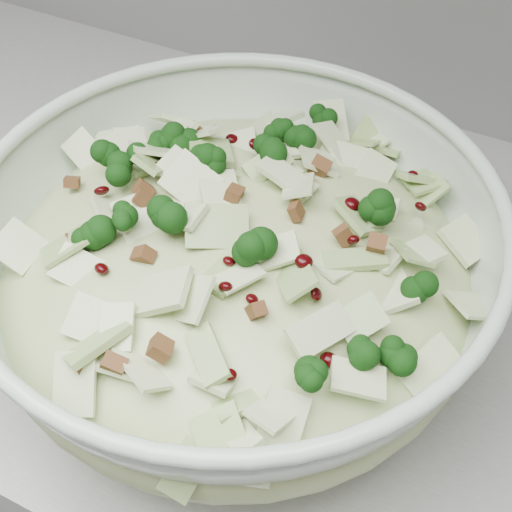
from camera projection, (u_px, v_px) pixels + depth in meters
The scene contains 2 objects.
mixing_bowl at pixel (236, 274), 0.55m from camera, with size 0.42×0.42×0.16m.
salad at pixel (236, 251), 0.53m from camera, with size 0.37×0.37×0.16m.
Camera 1 is at (-0.46, 1.28, 1.40)m, focal length 50.00 mm.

